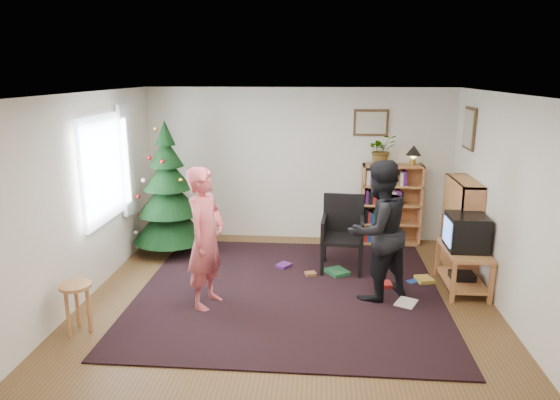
# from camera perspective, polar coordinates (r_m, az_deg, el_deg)

# --- Properties ---
(floor) EXTENTS (5.00, 5.00, 0.00)m
(floor) POSITION_cam_1_polar(r_m,az_deg,el_deg) (6.24, 0.91, -11.57)
(floor) COLOR brown
(floor) RESTS_ON ground
(ceiling) EXTENTS (5.00, 5.00, 0.00)m
(ceiling) POSITION_cam_1_polar(r_m,az_deg,el_deg) (5.61, 1.01, 12.04)
(ceiling) COLOR white
(ceiling) RESTS_ON wall_back
(wall_back) EXTENTS (5.00, 0.02, 2.50)m
(wall_back) POSITION_cam_1_polar(r_m,az_deg,el_deg) (8.24, 2.12, 4.05)
(wall_back) COLOR silver
(wall_back) RESTS_ON floor
(wall_front) EXTENTS (5.00, 0.02, 2.50)m
(wall_front) POSITION_cam_1_polar(r_m,az_deg,el_deg) (3.45, -1.86, -11.07)
(wall_front) COLOR silver
(wall_front) RESTS_ON floor
(wall_left) EXTENTS (0.02, 5.00, 2.50)m
(wall_left) POSITION_cam_1_polar(r_m,az_deg,el_deg) (6.46, -21.76, 0.10)
(wall_left) COLOR silver
(wall_left) RESTS_ON floor
(wall_right) EXTENTS (0.02, 5.00, 2.50)m
(wall_right) POSITION_cam_1_polar(r_m,az_deg,el_deg) (6.17, 24.82, -0.86)
(wall_right) COLOR silver
(wall_right) RESTS_ON floor
(rug) EXTENTS (3.80, 3.60, 0.02)m
(rug) POSITION_cam_1_polar(r_m,az_deg,el_deg) (6.50, 1.09, -10.34)
(rug) COLOR black
(rug) RESTS_ON floor
(window_pane) EXTENTS (0.04, 1.20, 1.40)m
(window_pane) POSITION_cam_1_polar(r_m,az_deg,el_deg) (6.92, -19.57, 3.33)
(window_pane) COLOR silver
(window_pane) RESTS_ON wall_left
(curtain) EXTENTS (0.06, 0.35, 1.60)m
(curtain) POSITION_cam_1_polar(r_m,az_deg,el_deg) (7.54, -17.15, 4.37)
(curtain) COLOR silver
(curtain) RESTS_ON wall_left
(picture_back) EXTENTS (0.55, 0.03, 0.42)m
(picture_back) POSITION_cam_1_polar(r_m,az_deg,el_deg) (8.14, 10.36, 8.68)
(picture_back) COLOR #4C3319
(picture_back) RESTS_ON wall_back
(picture_right) EXTENTS (0.03, 0.50, 0.60)m
(picture_right) POSITION_cam_1_polar(r_m,az_deg,el_deg) (7.68, 20.84, 7.64)
(picture_right) COLOR #4C3319
(picture_right) RESTS_ON wall_right
(christmas_tree) EXTENTS (1.13, 1.13, 2.05)m
(christmas_tree) POSITION_cam_1_polar(r_m,az_deg,el_deg) (7.77, -12.60, 0.07)
(christmas_tree) COLOR #3F2816
(christmas_tree) RESTS_ON rug
(bookshelf_back) EXTENTS (0.95, 0.30, 1.30)m
(bookshelf_back) POSITION_cam_1_polar(r_m,az_deg,el_deg) (8.28, 12.59, -0.39)
(bookshelf_back) COLOR #C17244
(bookshelf_back) RESTS_ON floor
(bookshelf_right) EXTENTS (0.30, 0.95, 1.30)m
(bookshelf_right) POSITION_cam_1_polar(r_m,az_deg,el_deg) (7.43, 19.95, -2.63)
(bookshelf_right) COLOR #C17244
(bookshelf_right) RESTS_ON floor
(tv_stand) EXTENTS (0.51, 0.91, 0.55)m
(tv_stand) POSITION_cam_1_polar(r_m,az_deg,el_deg) (6.88, 20.19, -6.99)
(tv_stand) COLOR #C17244
(tv_stand) RESTS_ON floor
(crt_tv) EXTENTS (0.47, 0.51, 0.44)m
(crt_tv) POSITION_cam_1_polar(r_m,az_deg,el_deg) (6.74, 20.50, -3.45)
(crt_tv) COLOR black
(crt_tv) RESTS_ON tv_stand
(armchair) EXTENTS (0.62, 0.62, 1.05)m
(armchair) POSITION_cam_1_polar(r_m,az_deg,el_deg) (7.13, 7.13, -3.35)
(armchair) COLOR black
(armchair) RESTS_ON rug
(stool) EXTENTS (0.33, 0.33, 0.56)m
(stool) POSITION_cam_1_polar(r_m,az_deg,el_deg) (5.82, -22.25, -10.03)
(stool) COLOR #C17244
(stool) RESTS_ON floor
(person_standing) EXTENTS (0.56, 0.70, 1.70)m
(person_standing) POSITION_cam_1_polar(r_m,az_deg,el_deg) (5.91, -8.48, -4.35)
(person_standing) COLOR #CE5257
(person_standing) RESTS_ON rug
(person_by_chair) EXTENTS (1.07, 1.03, 1.74)m
(person_by_chair) POSITION_cam_1_polar(r_m,az_deg,el_deg) (6.15, 11.11, -3.50)
(person_by_chair) COLOR black
(person_by_chair) RESTS_ON rug
(potted_plant) EXTENTS (0.54, 0.50, 0.48)m
(potted_plant) POSITION_cam_1_polar(r_m,az_deg,el_deg) (8.08, 11.52, 5.66)
(potted_plant) COLOR gray
(potted_plant) RESTS_ON bookshelf_back
(table_lamp) EXTENTS (0.24, 0.24, 0.32)m
(table_lamp) POSITION_cam_1_polar(r_m,az_deg,el_deg) (8.16, 15.02, 5.36)
(table_lamp) COLOR #A57F33
(table_lamp) RESTS_ON bookshelf_back
(floor_clutter) EXTENTS (2.11, 1.24, 0.08)m
(floor_clutter) POSITION_cam_1_polar(r_m,az_deg,el_deg) (6.86, 9.53, -8.91)
(floor_clutter) COLOR #A51E19
(floor_clutter) RESTS_ON rug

